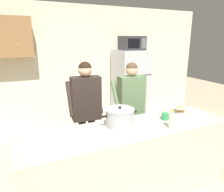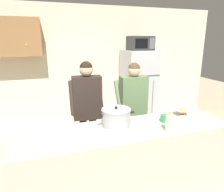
% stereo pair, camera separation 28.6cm
% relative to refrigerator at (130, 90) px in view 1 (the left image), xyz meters
% --- Properties ---
extents(ground_plane, '(14.00, 14.00, 0.00)m').
position_rel_refrigerator_xyz_m(ground_plane, '(-1.03, -1.85, -0.86)').
color(ground_plane, '#C6B793').
extents(back_wall_unit, '(6.00, 0.48, 2.60)m').
position_rel_refrigerator_xyz_m(back_wall_unit, '(-1.27, 0.42, 0.55)').
color(back_wall_unit, beige).
rests_on(back_wall_unit, ground).
extents(kitchen_island, '(2.56, 0.68, 0.92)m').
position_rel_refrigerator_xyz_m(kitchen_island, '(-1.03, -1.85, -0.40)').
color(kitchen_island, '#BCB7A8').
rests_on(kitchen_island, ground).
extents(refrigerator, '(0.64, 0.68, 1.71)m').
position_rel_refrigerator_xyz_m(refrigerator, '(0.00, 0.00, 0.00)').
color(refrigerator, '#B7BABF').
rests_on(refrigerator, ground).
extents(microwave, '(0.48, 0.37, 0.28)m').
position_rel_refrigerator_xyz_m(microwave, '(0.00, -0.02, 1.00)').
color(microwave, '#2D2D30').
rests_on(microwave, refrigerator).
extents(person_near_pot, '(0.52, 0.44, 1.64)m').
position_rel_refrigerator_xyz_m(person_near_pot, '(-1.34, -1.06, 0.16)').
color(person_near_pot, black).
rests_on(person_near_pot, ground).
extents(person_by_sink, '(0.50, 0.42, 1.60)m').
position_rel_refrigerator_xyz_m(person_by_sink, '(-0.62, -1.11, 0.14)').
color(person_by_sink, '#726656').
rests_on(person_by_sink, ground).
extents(cooking_pot, '(0.46, 0.35, 0.25)m').
position_rel_refrigerator_xyz_m(cooking_pot, '(-1.13, -1.73, 0.17)').
color(cooking_pot, '#ADAFB5').
rests_on(cooking_pot, kitchen_island).
extents(coffee_mug, '(0.13, 0.09, 0.10)m').
position_rel_refrigerator_xyz_m(coffee_mug, '(-0.50, -1.81, 0.11)').
color(coffee_mug, '#2D8C4C').
rests_on(coffee_mug, kitchen_island).
extents(bread_bowl, '(0.20, 0.20, 0.10)m').
position_rel_refrigerator_xyz_m(bread_bowl, '(-0.15, -1.69, 0.12)').
color(bread_bowl, beige).
rests_on(bread_bowl, kitchen_island).
extents(bottle_near_edge, '(0.06, 0.06, 0.23)m').
position_rel_refrigerator_xyz_m(bottle_near_edge, '(-0.62, -2.07, 0.17)').
color(bottle_near_edge, beige).
rests_on(bottle_near_edge, kitchen_island).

